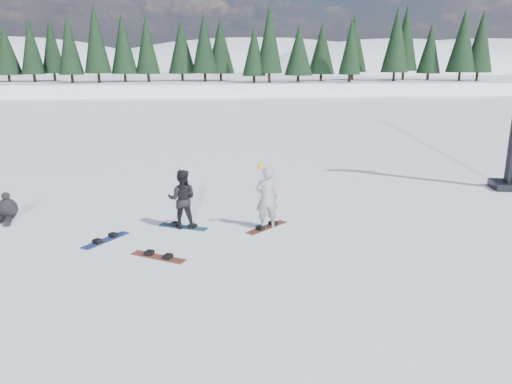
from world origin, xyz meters
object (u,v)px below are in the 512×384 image
snowboarder_woman (267,198)px  seated_rider (7,209)px  snowboard_loose_a (106,240)px  snowboarder_man (182,199)px  snowboard_loose_b (158,257)px

snowboarder_woman → seated_rider: snowboarder_woman is taller
snowboarder_woman → seated_rider: (-7.85, 1.44, -0.59)m
snowboarder_woman → snowboard_loose_a: 4.63m
snowboarder_man → snowboard_loose_a: 2.41m
snowboard_loose_b → snowboard_loose_a: bearing=169.7°
snowboarder_man → seated_rider: size_ratio=1.66×
seated_rider → snowboard_loose_a: 3.97m
seated_rider → snowboard_loose_b: 5.99m
snowboarder_man → snowboard_loose_b: bearing=83.3°
seated_rider → snowboarder_woman: bearing=-16.7°
snowboarder_man → snowboard_loose_b: snowboarder_man is taller
snowboarder_man → snowboard_loose_b: size_ratio=1.16×
snowboard_loose_a → snowboard_loose_b: size_ratio=1.00×
snowboarder_woman → snowboard_loose_b: size_ratio=1.32×
snowboarder_woman → snowboarder_man: size_ratio=1.14×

